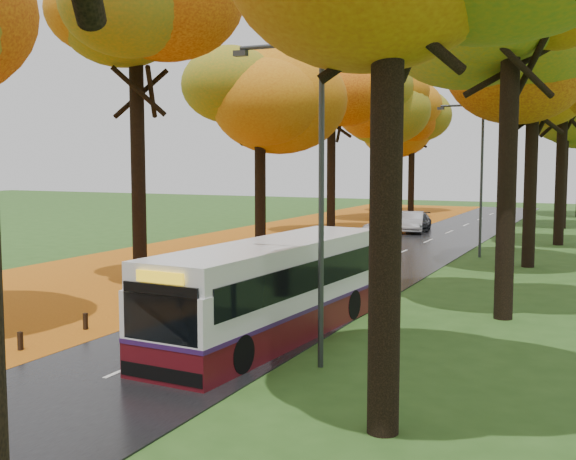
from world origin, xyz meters
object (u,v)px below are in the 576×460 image
Objects in this scene: car_dark at (419,222)px; streetlamp_far at (527,164)px; car_silver at (412,222)px; streetlamp_mid at (477,167)px; bus at (274,287)px; streetlamp_near at (312,177)px; car_white at (372,234)px.

streetlamp_far is at bearing 45.87° from car_dark.
streetlamp_far reaches higher than car_dark.
car_dark is (0.00, 1.79, -0.12)m from car_silver.
bus is (-2.09, -19.84, -3.24)m from streetlamp_mid.
streetlamp_mid is 0.76× the size of bus.
streetlamp_near is at bearing -89.78° from car_dark.
streetlamp_mid reaches higher than car_silver.
streetlamp_mid is at bearing -23.56° from car_white.
streetlamp_near is 1.85× the size of car_silver.
car_dark is (-6.30, -9.32, -4.08)m from streetlamp_far.
car_silver is at bearing 101.45° from bus.
streetlamp_mid is (0.00, 22.00, 0.00)m from streetlamp_near.
car_white is 8.84m from car_silver.
streetlamp_far is 42.02m from bus.
streetlamp_mid reaches higher than car_white.
streetlamp_mid is 20.21m from bus.
streetlamp_far is (0.00, 44.00, 0.00)m from streetlamp_near.
streetlamp_far reaches higher than car_silver.
bus is at bearing -84.60° from car_white.
streetlamp_near reaches higher than car_white.
streetlamp_near is at bearing -90.00° from streetlamp_mid.
streetlamp_near is at bearing -90.00° from streetlamp_far.
streetlamp_near is 0.76× the size of bus.
streetlamp_far is 13.36m from car_silver.
streetlamp_mid is at bearing 87.65° from bus.
car_white is (-6.30, -19.95, -3.99)m from streetlamp_far.
bus reaches higher than car_dark.
streetlamp_far is 21.29m from car_white.
streetlamp_far reaches higher than car_white.
bus is at bearing -96.00° from streetlamp_mid.
streetlamp_far is 11.96m from car_dark.
car_white is (-4.21, 21.90, -0.75)m from bus.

